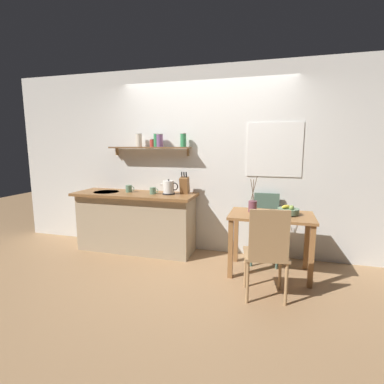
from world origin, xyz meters
name	(u,v)px	position (x,y,z in m)	size (l,w,h in m)	color
ground_plane	(194,265)	(0.00, 0.00, 0.00)	(14.00, 14.00, 0.00)	#A87F56
back_wall	(219,162)	(0.20, 0.65, 1.35)	(6.80, 0.11, 2.70)	white
kitchen_counter	(136,221)	(-1.00, 0.32, 0.45)	(1.83, 0.63, 0.89)	tan
wall_shelf	(154,144)	(-0.75, 0.49, 1.61)	(1.27, 0.20, 0.33)	brown
dining_table	(271,225)	(0.97, 0.03, 0.62)	(1.00, 0.62, 0.76)	#9E6B3D
dining_chair_near	(267,250)	(0.94, -0.64, 0.55)	(0.50, 0.46, 0.98)	tan
dining_chair_far	(266,225)	(0.90, 0.42, 0.51)	(0.39, 0.39, 0.94)	#4C6B5B
fruit_bowl	(288,211)	(1.16, 0.07, 0.81)	(0.25, 0.25, 0.13)	slate
twig_vase	(253,206)	(0.74, 0.10, 0.84)	(0.11, 0.11, 0.46)	brown
electric_kettle	(169,188)	(-0.47, 0.33, 0.98)	(0.26, 0.18, 0.22)	black
knife_block	(185,185)	(-0.26, 0.43, 1.02)	(0.12, 0.15, 0.32)	brown
coffee_mug_by_sink	(129,189)	(-1.12, 0.35, 0.94)	(0.14, 0.09, 0.11)	slate
coffee_mug_spare	(153,191)	(-0.70, 0.28, 0.94)	(0.13, 0.09, 0.10)	slate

